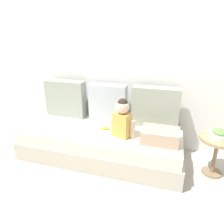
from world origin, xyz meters
name	(u,v)px	position (x,y,z in m)	size (l,w,h in m)	color
ground_plane	(101,155)	(0.00, 0.00, 0.00)	(12.00, 12.00, 0.00)	#B2ADA3
back_wall	(113,63)	(0.00, 0.53, 1.11)	(5.21, 0.10, 2.23)	white
couch	(101,143)	(0.00, 0.00, 0.19)	(2.01, 0.80, 0.38)	beige
throw_pillow_left	(66,99)	(-0.62, 0.30, 0.63)	(0.56, 0.16, 0.51)	#99A393
throw_pillow_center	(108,103)	(0.00, 0.30, 0.63)	(0.49, 0.16, 0.50)	#B2BCC6
throw_pillow_right	(155,107)	(0.62, 0.30, 0.63)	(0.58, 0.16, 0.51)	#99A393
toddler	(122,118)	(0.30, -0.09, 0.61)	(0.29, 0.18, 0.46)	gold
banana	(107,128)	(0.08, 0.02, 0.40)	(0.17, 0.04, 0.04)	yellow
folded_blanket	(160,136)	(0.73, -0.10, 0.45)	(0.40, 0.28, 0.15)	tan
side_table	(217,146)	(1.33, 0.03, 0.35)	(0.39, 0.39, 0.46)	tan
fruit_bowl	(220,134)	(1.33, 0.03, 0.50)	(0.21, 0.21, 0.10)	silver
floor_rug	(65,212)	(0.00, -0.95, 0.00)	(1.81, 1.00, 0.01)	beige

